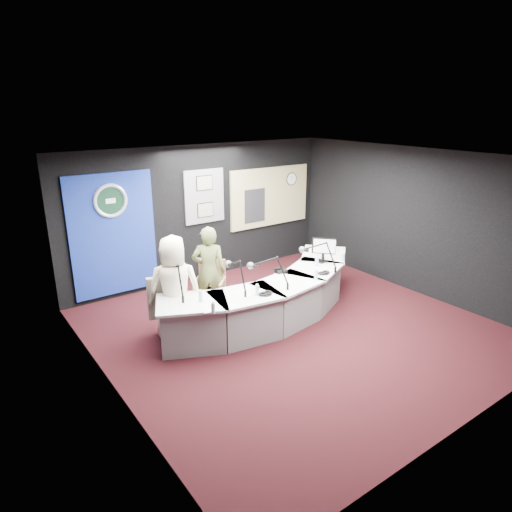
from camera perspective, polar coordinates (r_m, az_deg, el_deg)
ground at (r=7.73m, az=4.73°, el=-9.03°), size 6.00×6.00×0.00m
ceiling at (r=6.89m, az=5.36°, el=12.06°), size 6.00×6.00×0.02m
wall_back at (r=9.57m, az=-6.75°, el=5.35°), size 6.00×0.02×2.80m
wall_front at (r=5.44m, az=26.13°, el=-7.02°), size 6.00×0.02×2.80m
wall_left at (r=5.81m, az=-18.20°, el=-4.40°), size 0.02×6.00×2.80m
wall_right at (r=9.36m, az=19.18°, el=4.12°), size 0.02×6.00×2.80m
broadcast_desk at (r=7.92m, az=1.95°, el=-5.25°), size 4.50×1.90×0.75m
backdrop_panel at (r=8.86m, az=-17.41°, el=2.52°), size 1.60×0.05×2.30m
agency_seal at (r=8.67m, az=-17.73°, el=6.58°), size 0.63×0.07×0.63m
seal_center at (r=8.67m, az=-17.74°, el=6.59°), size 0.48×0.01×0.48m
pinboard at (r=9.50m, az=-6.48°, el=7.41°), size 0.90×0.04×1.10m
framed_photo_upper at (r=9.42m, az=-6.45°, el=9.06°), size 0.34×0.02×0.27m
framed_photo_lower at (r=9.53m, az=-6.33°, el=5.74°), size 0.34×0.02×0.27m
booth_window_frame at (r=10.46m, az=1.76°, el=7.44°), size 2.12×0.06×1.32m
booth_glow at (r=10.45m, az=1.80°, el=7.43°), size 2.00×0.02×1.20m
equipment_rack at (r=10.20m, az=-0.17°, el=6.30°), size 0.55×0.02×0.75m
wall_clock at (r=10.74m, az=4.46°, el=9.59°), size 0.28×0.01×0.28m
armchair_left at (r=7.39m, az=-9.97°, el=-6.91°), size 0.60×0.60×0.85m
armchair_right at (r=8.04m, az=-5.81°, el=-3.87°), size 0.82×0.82×1.03m
draped_jacket at (r=7.48m, az=-11.51°, el=-5.07°), size 0.51×0.24×0.70m
person_man at (r=7.23m, az=-10.15°, el=-3.95°), size 0.97×0.83×1.68m
person_woman at (r=7.93m, az=-5.88°, el=-1.94°), size 0.70×0.65×1.61m
computer_monitor at (r=8.50m, az=8.43°, el=1.27°), size 0.32×0.33×0.29m
desk_phone at (r=8.01m, az=3.14°, el=-1.87°), size 0.23×0.20×0.05m
headphones_near at (r=8.03m, az=8.49°, el=-2.08°), size 0.19×0.19×0.03m
headphones_far at (r=7.10m, az=1.19°, el=-4.70°), size 0.22×0.22×0.04m
paper_stack at (r=6.69m, az=-6.01°, el=-6.48°), size 0.27×0.34×0.00m
notepad at (r=7.14m, az=-1.63°, el=-4.72°), size 0.21×0.30×0.00m
boom_mic_a at (r=7.08m, az=-9.88°, el=-2.60°), size 0.24×0.73×0.60m
boom_mic_b at (r=7.16m, az=-2.46°, el=-2.06°), size 0.21×0.73×0.60m
boom_mic_c at (r=7.26m, az=1.64°, el=-1.76°), size 0.50×0.61×0.60m
boom_mic_d at (r=8.10m, az=7.85°, el=0.25°), size 0.44×0.65×0.60m
water_bottles at (r=7.54m, az=3.74°, el=-2.70°), size 3.19×0.65×0.18m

